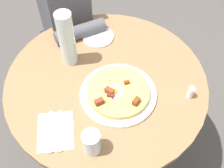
{
  "coord_description": "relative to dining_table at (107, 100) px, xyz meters",
  "views": [
    {
      "loc": [
        0.7,
        -0.3,
        1.7
      ],
      "look_at": [
        0.05,
        0.01,
        0.74
      ],
      "focal_mm": 44.0,
      "sensor_mm": 36.0,
      "label": 1
    }
  ],
  "objects": [
    {
      "name": "salt_shaker",
      "position": [
        0.24,
        0.28,
        0.2
      ],
      "size": [
        0.03,
        0.03,
        0.06
      ],
      "primitive_type": "cylinder",
      "color": "white",
      "rests_on": "dining_table"
    },
    {
      "name": "fork",
      "position": [
        0.16,
        -0.27,
        0.18
      ],
      "size": [
        0.17,
        0.07,
        0.0
      ],
      "primitive_type": "cube",
      "rotation": [
        0.0,
        0.0,
        2.82
      ],
      "color": "silver",
      "rests_on": "napkin"
    },
    {
      "name": "person_seated",
      "position": [
        -0.59,
        -0.01,
        -0.04
      ],
      "size": [
        0.51,
        0.28,
        1.14
      ],
      "color": "#2D2D33",
      "rests_on": "ground_plane"
    },
    {
      "name": "pizza_plate",
      "position": [
        0.1,
        0.01,
        0.18
      ],
      "size": [
        0.33,
        0.33,
        0.01
      ],
      "primitive_type": "cylinder",
      "color": "white",
      "rests_on": "dining_table"
    },
    {
      "name": "breakfast_pizza",
      "position": [
        0.1,
        0.01,
        0.19
      ],
      "size": [
        0.27,
        0.27,
        0.05
      ],
      "color": "#DCAE57",
      "rests_on": "pizza_plate"
    },
    {
      "name": "ground_plane",
      "position": [
        0.0,
        0.0,
        -0.55
      ],
      "size": [
        6.0,
        6.0,
        0.0
      ],
      "primitive_type": "plane",
      "color": "#4C4742"
    },
    {
      "name": "water_glass",
      "position": [
        0.28,
        -0.18,
        0.22
      ],
      "size": [
        0.07,
        0.07,
        0.11
      ],
      "primitive_type": "cylinder",
      "color": "silver",
      "rests_on": "dining_table"
    },
    {
      "name": "water_bottle",
      "position": [
        -0.18,
        -0.11,
        0.31
      ],
      "size": [
        0.07,
        0.07,
        0.27
      ],
      "primitive_type": "cylinder",
      "color": "silver",
      "rests_on": "dining_table"
    },
    {
      "name": "bread_plate",
      "position": [
        -0.26,
        0.08,
        0.18
      ],
      "size": [
        0.16,
        0.16,
        0.01
      ],
      "primitive_type": "cylinder",
      "color": "white",
      "rests_on": "dining_table"
    },
    {
      "name": "knife",
      "position": [
        0.15,
        -0.3,
        0.18
      ],
      "size": [
        0.17,
        0.07,
        0.0
      ],
      "primitive_type": "cube",
      "rotation": [
        0.0,
        0.0,
        2.82
      ],
      "color": "silver",
      "rests_on": "napkin"
    },
    {
      "name": "napkin",
      "position": [
        0.15,
        -0.29,
        0.17
      ],
      "size": [
        0.21,
        0.19,
        0.0
      ],
      "primitive_type": "cube",
      "rotation": [
        0.0,
        0.0,
        2.82
      ],
      "color": "white",
      "rests_on": "dining_table"
    },
    {
      "name": "dining_table",
      "position": [
        0.0,
        0.0,
        0.0
      ],
      "size": [
        0.91,
        0.91,
        0.72
      ],
      "color": "olive",
      "rests_on": "ground_plane"
    }
  ]
}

